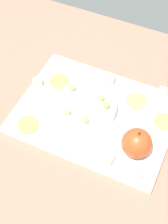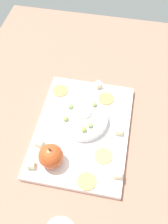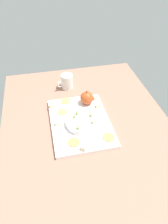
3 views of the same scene
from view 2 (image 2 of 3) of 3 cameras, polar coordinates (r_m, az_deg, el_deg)
name	(u,v)px [view 2 (image 2 of 3)]	position (r cm, az deg, el deg)	size (l,w,h in cm)	color
table	(76,123)	(88.35, -1.75, -2.23)	(112.47, 81.56, 3.78)	#996855
platter	(82,130)	(83.51, -0.32, -3.77)	(37.99, 27.83, 1.75)	white
serving_dish	(83,119)	(83.11, -0.18, -1.49)	(15.06, 15.06, 2.56)	white
apple_whole	(51,156)	(74.82, -6.95, -9.15)	(6.89, 6.89, 6.89)	#BA4820
apple_stem	(49,149)	(71.26, -7.27, -7.67)	(0.50, 0.50, 1.20)	brown
cheese_cube_0	(118,174)	(75.23, 7.09, -12.84)	(2.08, 2.08, 2.08)	beige
cheese_cube_1	(39,143)	(79.97, -9.35, -6.46)	(2.08, 2.08, 2.08)	beige
cheese_cube_2	(119,131)	(81.68, 7.32, -3.99)	(2.08, 2.08, 2.08)	beige
cheese_cube_3	(31,165)	(77.23, -11.08, -10.76)	(2.08, 2.08, 2.08)	beige
cheese_cube_4	(98,85)	(92.15, 2.97, 5.66)	(2.08, 2.08, 2.08)	beige
cracker_0	(103,156)	(78.14, 4.06, -9.14)	(5.21, 5.21, 0.40)	tan
cracker_1	(106,99)	(89.60, 4.66, 2.81)	(5.21, 5.21, 0.40)	tan
cracker_2	(60,91)	(91.84, -4.99, 4.47)	(5.21, 5.21, 0.40)	#AD8B4E
cracker_3	(87,181)	(74.86, 0.60, -14.30)	(5.21, 5.21, 0.40)	tan
grape_0	(84,129)	(78.60, -0.07, -3.65)	(1.72, 1.54, 1.60)	#9DBB4D
grape_1	(90,125)	(79.59, 1.29, -2.67)	(1.72, 1.54, 1.43)	#9ABF5E
grape_2	(94,104)	(84.04, 2.19, 1.67)	(1.72, 1.54, 1.48)	#93B15D
grape_3	(71,106)	(83.67, -2.84, 1.27)	(1.72, 1.54, 1.42)	#9BC163
grape_4	(66,119)	(80.99, -3.87, -1.37)	(1.72, 1.54, 1.43)	#96B95B
apple_slice_0	(83,111)	(82.96, -0.11, 0.25)	(5.14, 5.14, 0.60)	beige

